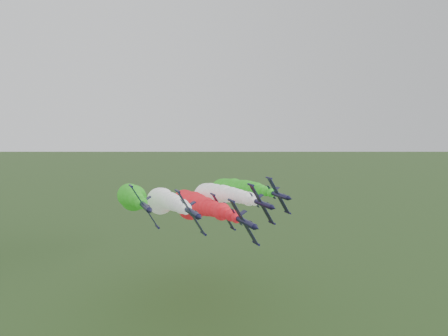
{
  "coord_description": "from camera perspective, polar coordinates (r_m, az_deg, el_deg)",
  "views": [
    {
      "loc": [
        -31.98,
        -82.69,
        64.15
      ],
      "look_at": [
        4.26,
        10.56,
        53.95
      ],
      "focal_mm": 35.0,
      "sensor_mm": 36.0,
      "label": 1
    }
  ],
  "objects": [
    {
      "name": "jet_trail",
      "position": [
        167.12,
        -4.88,
        -4.36
      ],
      "size": [
        17.76,
        82.16,
        20.17
      ],
      "rotation": [
        0.0,
        1.03,
        0.0
      ],
      "color": "black",
      "rests_on": "ground"
    },
    {
      "name": "jet_outer_right",
      "position": [
        164.34,
        0.25,
        -2.89
      ],
      "size": [
        17.2,
        81.6,
        19.6
      ],
      "rotation": [
        0.0,
        1.03,
        0.0
      ],
      "color": "black",
      "rests_on": "ground"
    },
    {
      "name": "jet_outer_left",
      "position": [
        151.5,
        -11.96,
        -3.7
      ],
      "size": [
        17.51,
        81.91,
        19.92
      ],
      "rotation": [
        0.0,
        1.03,
        0.0
      ],
      "color": "black",
      "rests_on": "ground"
    },
    {
      "name": "jet_inner_right",
      "position": [
        154.88,
        -1.83,
        -3.6
      ],
      "size": [
        17.02,
        81.42,
        19.43
      ],
      "rotation": [
        0.0,
        1.03,
        0.0
      ],
      "color": "black",
      "rests_on": "ground"
    },
    {
      "name": "jet_lead",
      "position": [
        143.63,
        -3.92,
        -5.01
      ],
      "size": [
        17.24,
        81.64,
        19.65
      ],
      "rotation": [
        0.0,
        1.03,
        0.0
      ],
      "color": "black",
      "rests_on": "ground"
    },
    {
      "name": "jet_inner_left",
      "position": [
        145.02,
        -8.21,
        -4.2
      ],
      "size": [
        17.54,
        81.94,
        19.95
      ],
      "rotation": [
        0.0,
        1.03,
        0.0
      ],
      "color": "black",
      "rests_on": "ground"
    }
  ]
}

